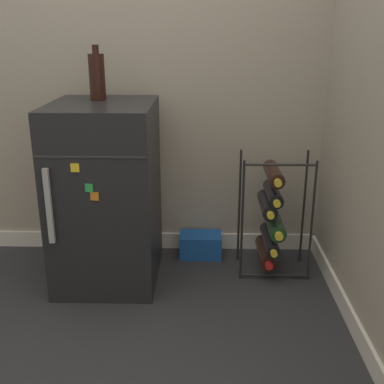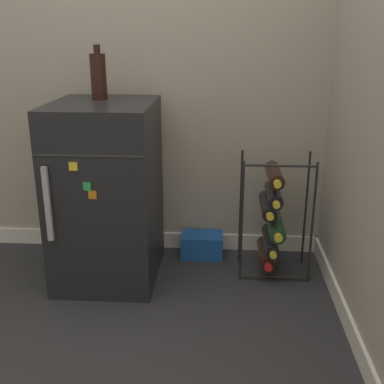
{
  "view_description": "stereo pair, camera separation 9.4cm",
  "coord_description": "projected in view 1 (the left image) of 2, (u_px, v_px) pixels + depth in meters",
  "views": [
    {
      "loc": [
        0.17,
        -1.8,
        1.2
      ],
      "look_at": [
        0.11,
        0.42,
        0.44
      ],
      "focal_mm": 45.0,
      "sensor_mm": 36.0,
      "label": 1
    },
    {
      "loc": [
        0.26,
        -1.8,
        1.2
      ],
      "look_at": [
        0.11,
        0.42,
        0.44
      ],
      "focal_mm": 45.0,
      "sensor_mm": 36.0,
      "label": 2
    }
  ],
  "objects": [
    {
      "name": "wine_rack",
      "position": [
        271.0,
        217.0,
        2.42
      ],
      "size": [
        0.35,
        0.32,
        0.62
      ],
      "color": "black",
      "rests_on": "ground_plane"
    },
    {
      "name": "mini_fridge",
      "position": [
        106.0,
        194.0,
        2.32
      ],
      "size": [
        0.48,
        0.57,
        0.88
      ],
      "color": "black",
      "rests_on": "ground_plane"
    },
    {
      "name": "soda_box",
      "position": [
        201.0,
        245.0,
        2.65
      ],
      "size": [
        0.23,
        0.15,
        0.13
      ],
      "color": "#194C9E",
      "rests_on": "ground_plane"
    },
    {
      "name": "fridge_top_bottle",
      "position": [
        97.0,
        76.0,
        2.24
      ],
      "size": [
        0.07,
        0.07,
        0.25
      ],
      "color": "black",
      "rests_on": "mini_fridge"
    },
    {
      "name": "ground_plane",
      "position": [
        164.0,
        318.0,
        2.1
      ],
      "size": [
        14.0,
        14.0,
        0.0
      ],
      "primitive_type": "plane",
      "color": "#28282B"
    },
    {
      "name": "wall_back",
      "position": [
        171.0,
        19.0,
        2.4
      ],
      "size": [
        6.6,
        0.07,
        2.5
      ],
      "color": "#9E9384",
      "rests_on": "ground_plane"
    }
  ]
}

